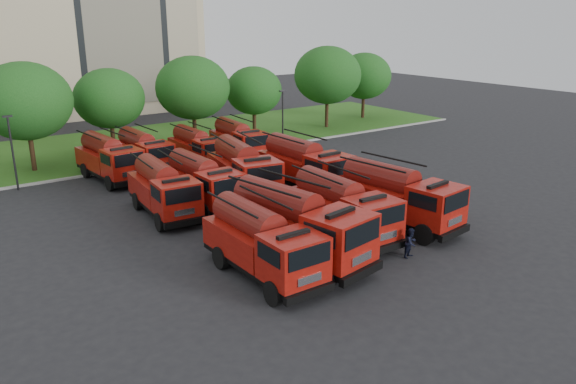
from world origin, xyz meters
The scene contains 30 objects.
ground centered at (0.00, 0.00, 0.00)m, with size 140.00×140.00×0.00m, color black.
lawn centered at (0.00, 26.00, 0.06)m, with size 70.00×16.00×0.12m, color #2B5316.
curb centered at (0.00, 17.90, 0.07)m, with size 70.00×0.30×0.14m, color gray.
apartment_building centered at (2.00, 47.94, 12.50)m, with size 30.00×14.18×25.00m.
tree_2 centered at (-8.00, 21.50, 5.35)m, with size 6.72×6.72×8.22m.
tree_3 centered at (-1.00, 24.00, 4.68)m, with size 5.88×5.88×7.19m.
tree_4 centered at (6.00, 22.50, 5.22)m, with size 6.55×6.55×8.01m.
tree_5 centered at (13.00, 23.50, 4.35)m, with size 5.46×5.46×6.68m.
tree_6 centered at (21.00, 22.00, 5.49)m, with size 6.89×6.89×8.42m.
tree_7 centered at (28.00, 24.00, 4.82)m, with size 6.05×6.05×7.39m.
lamp_post_0 centered at (-10.00, 17.20, 2.90)m, with size 0.60×0.25×5.11m.
lamp_post_1 centered at (12.00, 17.20, 2.90)m, with size 0.60×0.25×5.11m.
fire_truck_0 centered at (-3.67, -3.49, 1.63)m, with size 2.64×7.13×3.24m.
fire_truck_1 centered at (-1.45, -3.07, 1.83)m, with size 4.06×8.32×3.63m.
fire_truck_2 centered at (2.34, -1.97, 1.64)m, with size 2.83×7.26×3.27m.
fire_truck_3 centered at (5.96, -2.49, 1.72)m, with size 3.48×7.77×3.42m.
fire_truck_4 centered at (-3.91, 6.79, 1.58)m, with size 2.95×7.05×3.13m.
fire_truck_5 centered at (-1.33, 6.89, 1.58)m, with size 2.66×6.95×3.14m.
fire_truck_6 centered at (1.95, 7.41, 1.74)m, with size 3.90×7.92×3.45m.
fire_truck_7 centered at (5.84, 5.91, 1.73)m, with size 2.95×7.64×3.44m.
fire_truck_8 centered at (-4.05, 15.98, 1.59)m, with size 3.02×7.13×3.16m.
fire_truck_9 centered at (-1.15, 16.85, 1.52)m, with size 2.66×6.73×3.02m.
fire_truck_10 centered at (2.91, 15.95, 1.46)m, with size 2.41×6.40×2.90m.
fire_truck_11 centered at (6.69, 16.03, 1.54)m, with size 2.87×6.90×3.07m.
firefighter_0 centered at (1.87, -4.80, 0.00)m, with size 0.66×0.48×1.80m, color #A9240D.
firefighter_1 centered at (3.37, -5.99, 0.00)m, with size 0.73×0.40×1.51m, color black.
firefighter_2 centered at (9.84, -3.43, 0.00)m, with size 1.06×0.60×1.81m, color #A9240D.
firefighter_3 centered at (6.19, -0.42, 0.00)m, with size 1.09×0.56×1.68m, color #A9240D.
firefighter_4 centered at (-1.71, 2.31, 0.00)m, with size 0.92×0.60×1.88m, color black.
firefighter_5 centered at (6.80, 2.57, 0.00)m, with size 1.83×0.79×1.97m, color #A9240D.
Camera 1 is at (-16.26, -23.09, 11.37)m, focal length 35.00 mm.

